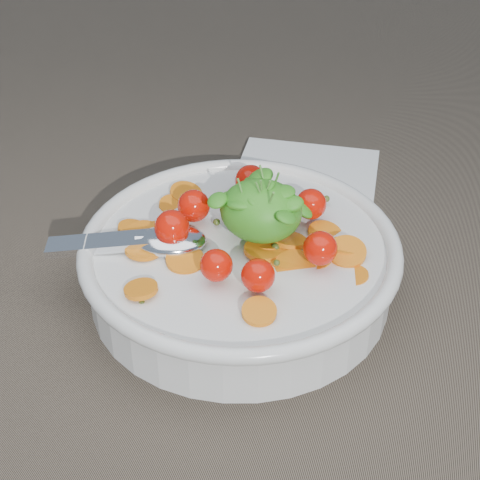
# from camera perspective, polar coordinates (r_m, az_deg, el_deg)

# --- Properties ---
(ground) EXTENTS (6.00, 6.00, 0.00)m
(ground) POSITION_cam_1_polar(r_m,az_deg,el_deg) (0.64, -1.18, -1.93)
(ground) COLOR brown
(ground) RESTS_ON ground
(bowl) EXTENTS (0.28, 0.26, 0.11)m
(bowl) POSITION_cam_1_polar(r_m,az_deg,el_deg) (0.59, 0.01, -1.66)
(bowl) COLOR silver
(bowl) RESTS_ON ground
(napkin) EXTENTS (0.15, 0.14, 0.01)m
(napkin) POSITION_cam_1_polar(r_m,az_deg,el_deg) (0.75, 5.11, 5.01)
(napkin) COLOR white
(napkin) RESTS_ON ground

